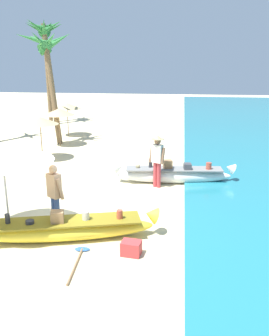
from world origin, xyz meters
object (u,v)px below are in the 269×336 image
(cooler_box, at_px, (131,248))
(palm_tree_mid_cluster, at_px, (47,52))
(paddle, at_px, (78,259))
(boat_yellow_foreground, at_px, (66,229))
(palm_tree_far_behind, at_px, (45,41))
(boat_white_midground, at_px, (174,175))
(palm_tree_tall_inland, at_px, (45,41))
(patio_umbrella_large, at_px, (2,154))
(person_vendor_hatted, at_px, (157,157))
(person_tourist_customer, at_px, (55,193))

(cooler_box, bearing_deg, palm_tree_mid_cluster, 124.94)
(paddle, bearing_deg, palm_tree_mid_cluster, 112.18)
(boat_yellow_foreground, xyz_separation_m, palm_tree_far_behind, (-6.36, 16.37, 5.19))
(boat_white_midground, bearing_deg, boat_yellow_foreground, -118.07)
(paddle, bearing_deg, palm_tree_tall_inland, 111.76)
(patio_umbrella_large, bearing_deg, palm_tree_far_behind, 106.59)
(boat_white_midground, xyz_separation_m, palm_tree_tall_inland, (-9.14, 12.38, 5.24))
(person_vendor_hatted, xyz_separation_m, palm_tree_far_behind, (-8.29, 12.21, 4.40))
(patio_umbrella_large, height_order, cooler_box, patio_umbrella_large)
(person_tourist_customer, height_order, paddle, person_tourist_customer)
(person_tourist_customer, height_order, palm_tree_far_behind, palm_tree_far_behind)
(boat_white_midground, bearing_deg, cooler_box, -98.91)
(person_vendor_hatted, height_order, palm_tree_tall_inland, palm_tree_tall_inland)
(boat_white_midground, height_order, person_tourist_customer, person_tourist_customer)
(patio_umbrella_large, distance_m, palm_tree_tall_inland, 18.11)
(paddle, bearing_deg, palm_tree_far_behind, 111.79)
(cooler_box, bearing_deg, boat_white_midground, 88.34)
(palm_tree_mid_cluster, bearing_deg, boat_yellow_foreground, -68.67)
(palm_tree_far_behind, bearing_deg, patio_umbrella_large, -73.41)
(boat_yellow_foreground, height_order, boat_white_midground, boat_white_midground)
(boat_white_midground, relative_size, palm_tree_mid_cluster, 0.77)
(boat_yellow_foreground, distance_m, palm_tree_tall_inland, 19.07)
(palm_tree_far_behind, xyz_separation_m, paddle, (6.92, -17.30, -5.44))
(person_vendor_hatted, distance_m, paddle, 5.37)
(person_vendor_hatted, relative_size, cooler_box, 4.21)
(palm_tree_mid_cluster, height_order, palm_tree_far_behind, palm_tree_far_behind)
(patio_umbrella_large, xyz_separation_m, paddle, (2.06, -0.99, -2.07))
(boat_yellow_foreground, distance_m, palm_tree_far_behind, 18.32)
(person_tourist_customer, bearing_deg, paddle, -56.50)
(palm_tree_mid_cluster, bearing_deg, palm_tree_tall_inland, 111.03)
(boat_yellow_foreground, bearing_deg, patio_umbrella_large, 177.33)
(palm_tree_tall_inland, bearing_deg, boat_white_midground, -53.55)
(paddle, bearing_deg, person_tourist_customer, 123.50)
(boat_yellow_foreground, xyz_separation_m, boat_white_midground, (2.51, 4.71, 0.03))
(palm_tree_far_behind, bearing_deg, cooler_box, -64.56)
(patio_umbrella_large, bearing_deg, boat_yellow_foreground, -2.67)
(palm_tree_far_behind, height_order, paddle, palm_tree_far_behind)
(person_tourist_customer, relative_size, paddle, 1.12)
(patio_umbrella_large, relative_size, palm_tree_mid_cluster, 0.43)
(palm_tree_mid_cluster, height_order, paddle, palm_tree_mid_cluster)
(boat_white_midground, xyz_separation_m, palm_tree_far_behind, (-8.87, 11.67, 5.16))
(person_vendor_hatted, bearing_deg, cooler_box, -92.98)
(boat_white_midground, bearing_deg, patio_umbrella_large, -130.87)
(person_tourist_customer, relative_size, palm_tree_mid_cluster, 0.30)
(person_vendor_hatted, relative_size, palm_tree_far_behind, 0.27)
(boat_white_midground, distance_m, cooler_box, 5.31)
(boat_yellow_foreground, height_order, palm_tree_mid_cluster, palm_tree_mid_cluster)
(patio_umbrella_large, relative_size, paddle, 1.60)
(person_vendor_hatted, height_order, palm_tree_mid_cluster, palm_tree_mid_cluster)
(boat_yellow_foreground, bearing_deg, person_tourist_customer, 126.85)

